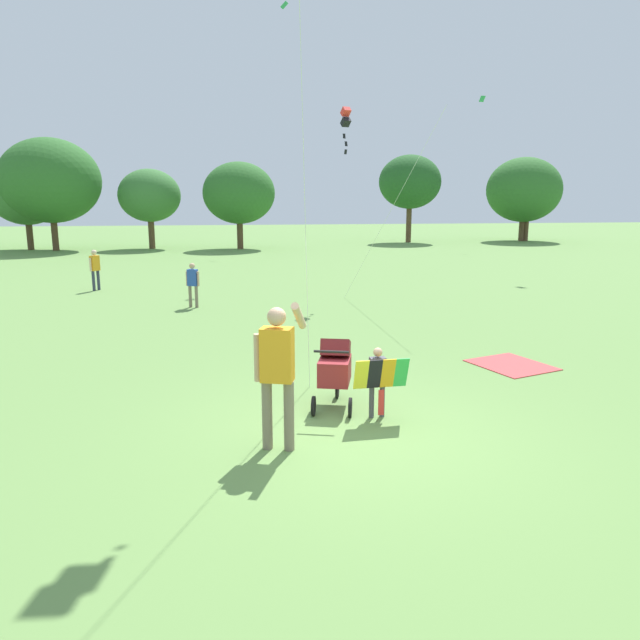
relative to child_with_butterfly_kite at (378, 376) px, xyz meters
name	(u,v)px	position (x,y,z in m)	size (l,w,h in m)	color
ground_plane	(355,434)	(-0.43, -0.52, -0.61)	(120.00, 120.00, 0.00)	#668E47
treeline_distant	(244,188)	(-1.17, 30.33, 2.96)	(42.28, 8.17, 6.31)	brown
child_with_butterfly_kite	(378,376)	(0.00, 0.00, 0.00)	(0.76, 0.35, 1.00)	#4C4C51
person_adult_flyer	(277,365)	(-1.45, -0.84, 0.46)	(0.67, 0.53, 1.85)	#7F705B
stroller	(335,367)	(-0.52, 0.55, 0.00)	(0.71, 1.12, 1.03)	black
kite_orange_delta	(347,120)	(1.41, 9.96, 4.61)	(1.85, 3.89, 5.58)	red
person_red_shirt	(95,267)	(-6.45, 12.66, 0.18)	(0.31, 0.37, 1.34)	#33384C
person_sitting_far	(193,281)	(-3.08, 9.05, 0.13)	(0.37, 0.26, 1.24)	#7F705B
picnic_blanket	(511,365)	(3.07, 2.23, -0.60)	(1.17, 1.32, 0.02)	#CC3D3D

